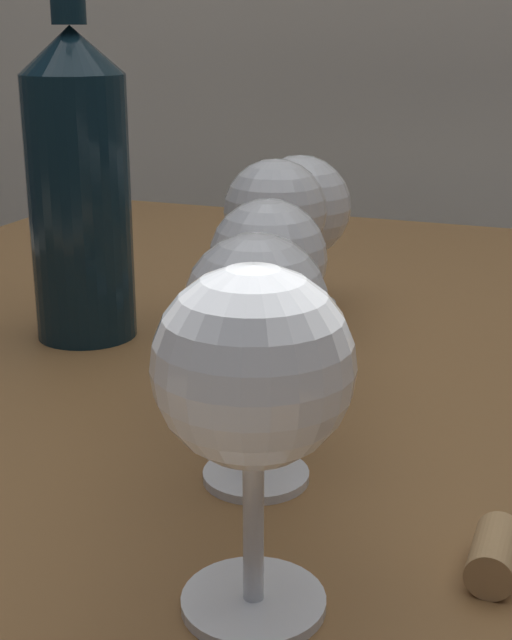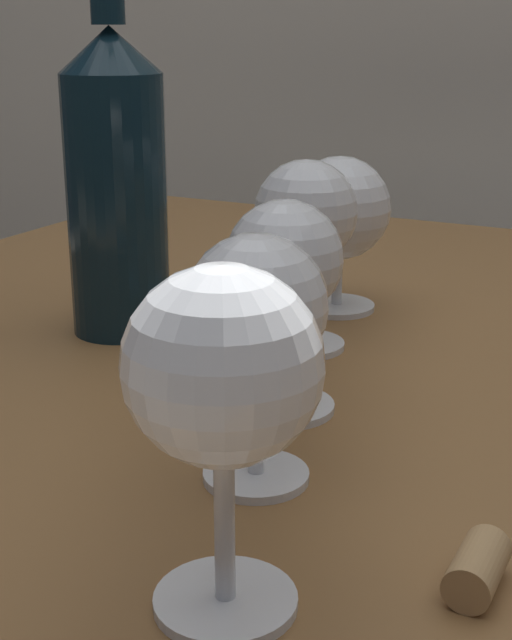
% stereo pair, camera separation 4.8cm
% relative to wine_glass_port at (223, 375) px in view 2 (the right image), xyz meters
% --- Properties ---
extents(dining_table, '(1.25, 0.96, 0.74)m').
position_rel_wine_glass_port_xyz_m(dining_table, '(0.05, 0.35, -0.20)').
color(dining_table, brown).
rests_on(dining_table, ground_plane).
extents(wine_glass_port, '(0.08, 0.08, 0.15)m').
position_rel_wine_glass_port_xyz_m(wine_glass_port, '(0.00, 0.00, 0.00)').
color(wine_glass_port, white).
rests_on(wine_glass_port, dining_table).
extents(wine_glass_amber, '(0.08, 0.08, 0.14)m').
position_rel_wine_glass_port_xyz_m(wine_glass_amber, '(-0.04, 0.11, -0.01)').
color(wine_glass_amber, white).
rests_on(wine_glass_amber, dining_table).
extents(wine_glass_empty, '(0.07, 0.07, 0.14)m').
position_rel_wine_glass_port_xyz_m(wine_glass_empty, '(-0.07, 0.20, -0.01)').
color(wine_glass_empty, white).
rests_on(wine_glass_empty, dining_table).
extents(wine_glass_white, '(0.08, 0.08, 0.15)m').
position_rel_wine_glass_port_xyz_m(wine_glass_white, '(-0.11, 0.32, -0.00)').
color(wine_glass_white, white).
rests_on(wine_glass_white, dining_table).
extents(wine_glass_pinot, '(0.09, 0.09, 0.14)m').
position_rel_wine_glass_port_xyz_m(wine_glass_pinot, '(-0.12, 0.43, -0.02)').
color(wine_glass_pinot, white).
rests_on(wine_glass_pinot, dining_table).
extents(wine_bottle, '(0.08, 0.08, 0.33)m').
position_rel_wine_glass_port_xyz_m(wine_bottle, '(-0.26, 0.29, 0.02)').
color(wine_bottle, '#0F232D').
rests_on(wine_bottle, dining_table).
extents(cork, '(0.02, 0.04, 0.02)m').
position_rel_wine_glass_port_xyz_m(cork, '(0.09, 0.06, -0.10)').
color(cork, tan).
rests_on(cork, dining_table).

